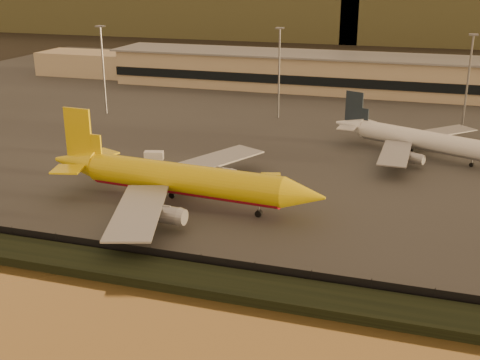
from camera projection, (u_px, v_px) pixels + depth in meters
The scene contains 10 objects.
ground at pixel (218, 233), 98.82m from camera, with size 900.00×900.00×0.00m, color black.
embankment at pixel (178, 277), 83.30m from camera, with size 320.00×7.00×1.40m, color black.
tarmac at pixel (322, 109), 184.17m from camera, with size 320.00×220.00×0.20m, color #2D2D2D.
perimeter_fence at pixel (188, 260), 86.70m from camera, with size 300.00×0.05×2.20m, color black.
terminal_building at pixel (297, 71), 213.69m from camera, with size 202.00×25.00×12.60m.
apron_light_masts at pixel (368, 71), 156.72m from camera, with size 152.20×12.20×25.40m.
dhl_cargo_jet at pixel (180, 180), 108.44m from camera, with size 54.19×52.94×16.18m.
white_narrowbody_jet at pixel (419, 140), 137.19m from camera, with size 42.13×39.79×12.69m.
gse_vehicle_yellow at pixel (271, 178), 121.18m from camera, with size 3.92×1.77×1.77m, color yellow.
gse_vehicle_white at pixel (154, 155), 135.38m from camera, with size 4.25×1.91×1.91m, color silver.
Camera 1 is at (30.54, -84.98, 41.20)m, focal length 45.00 mm.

